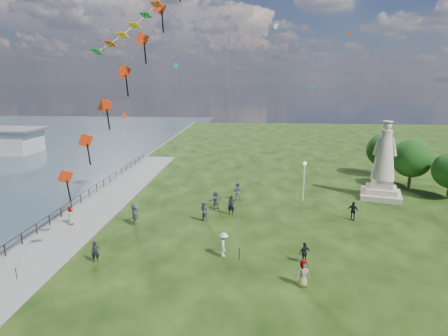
# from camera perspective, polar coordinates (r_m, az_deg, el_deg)

# --- Properties ---
(waterfront) EXTENTS (200.00, 200.00, 1.51)m
(waterfront) POSITION_cam_1_polar(r_m,az_deg,el_deg) (36.82, -22.75, -7.68)
(waterfront) COLOR #384C55
(waterfront) RESTS_ON ground
(statue) EXTENTS (5.03, 5.03, 8.30)m
(statue) POSITION_cam_1_polar(r_m,az_deg,el_deg) (43.41, 23.08, -0.20)
(statue) COLOR #BFA890
(statue) RESTS_ON ground
(lamppost) EXTENTS (0.39, 0.39, 4.22)m
(lamppost) POSITION_cam_1_polar(r_m,az_deg,el_deg) (39.82, 12.14, -0.70)
(lamppost) COLOR silver
(lamppost) RESTS_ON ground
(tree_row) EXTENTS (8.05, 13.64, 5.90)m
(tree_row) POSITION_cam_1_polar(r_m,az_deg,el_deg) (49.52, 26.44, 1.42)
(tree_row) COLOR #382314
(tree_row) RESTS_ON ground
(person_0) EXTENTS (0.66, 0.55, 1.54)m
(person_0) POSITION_cam_1_polar(r_m,az_deg,el_deg) (28.19, -19.01, -11.98)
(person_0) COLOR black
(person_0) RESTS_ON ground
(person_1) EXTENTS (1.07, 0.99, 1.87)m
(person_1) POSITION_cam_1_polar(r_m,az_deg,el_deg) (33.80, -3.05, -6.67)
(person_1) COLOR #595960
(person_1) RESTS_ON ground
(person_2) EXTENTS (0.79, 1.25, 1.79)m
(person_2) POSITION_cam_1_polar(r_m,az_deg,el_deg) (27.48, -0.04, -11.60)
(person_2) COLOR silver
(person_2) RESTS_ON ground
(person_3) EXTENTS (1.01, 0.82, 1.54)m
(person_3) POSITION_cam_1_polar(r_m,az_deg,el_deg) (27.18, 12.17, -12.51)
(person_3) COLOR black
(person_3) RESTS_ON ground
(person_4) EXTENTS (1.01, 0.86, 1.76)m
(person_4) POSITION_cam_1_polar(r_m,az_deg,el_deg) (24.36, 11.98, -15.41)
(person_4) COLOR #595960
(person_4) RESTS_ON ground
(person_5) EXTENTS (1.16, 1.92, 1.93)m
(person_5) POSITION_cam_1_polar(r_m,az_deg,el_deg) (34.13, -13.41, -6.78)
(person_5) COLOR #595960
(person_5) RESTS_ON ground
(person_6) EXTENTS (0.75, 0.55, 1.89)m
(person_6) POSITION_cam_1_polar(r_m,az_deg,el_deg) (35.44, 1.12, -5.68)
(person_6) COLOR black
(person_6) RESTS_ON ground
(person_7) EXTENTS (1.00, 0.71, 1.91)m
(person_7) POSITION_cam_1_polar(r_m,az_deg,el_deg) (39.66, 2.05, -3.60)
(person_7) COLOR #595960
(person_7) RESTS_ON ground
(person_9) EXTENTS (1.14, 1.00, 1.75)m
(person_9) POSITION_cam_1_polar(r_m,az_deg,el_deg) (36.14, 19.04, -6.18)
(person_9) COLOR black
(person_9) RESTS_ON ground
(person_10) EXTENTS (0.61, 0.86, 1.63)m
(person_10) POSITION_cam_1_polar(r_m,az_deg,el_deg) (35.62, -22.32, -6.84)
(person_10) COLOR #595960
(person_10) RESTS_ON ground
(person_11) EXTENTS (1.76, 1.79, 1.89)m
(person_11) POSITION_cam_1_polar(r_m,az_deg,el_deg) (36.90, -1.26, -4.91)
(person_11) COLOR #595960
(person_11) RESTS_ON ground
(red_kite_train) EXTENTS (9.52, 9.35, 20.27)m
(red_kite_train) POSITION_cam_1_polar(r_m,az_deg,el_deg) (27.59, -15.21, 13.17)
(red_kite_train) COLOR black
(red_kite_train) RESTS_ON ground
(small_kites) EXTENTS (25.54, 17.07, 28.02)m
(small_kites) POSITION_cam_1_polar(r_m,az_deg,el_deg) (44.03, 4.11, 15.35)
(small_kites) COLOR teal
(small_kites) RESTS_ON ground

